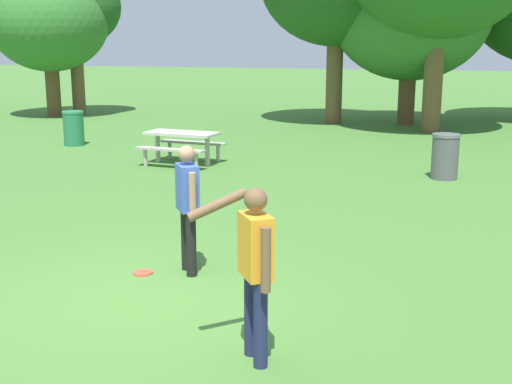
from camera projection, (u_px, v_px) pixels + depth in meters
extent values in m
plane|color=#447530|center=(138.00, 298.00, 7.73)|extent=(120.00, 120.00, 0.00)
cylinder|color=#1E234C|center=(261.00, 325.00, 6.02)|extent=(0.13, 0.13, 0.82)
cylinder|color=#1E234C|center=(251.00, 314.00, 6.26)|extent=(0.13, 0.13, 0.82)
cube|color=orange|center=(256.00, 246.00, 5.98)|extent=(0.40, 0.44, 0.58)
sphere|color=brown|center=(256.00, 200.00, 5.89)|extent=(0.21, 0.21, 0.21)
cylinder|color=brown|center=(266.00, 260.00, 5.75)|extent=(0.09, 0.09, 0.58)
cylinder|color=brown|center=(218.00, 205.00, 6.06)|extent=(0.52, 0.41, 0.28)
cylinder|color=black|center=(186.00, 239.00, 8.60)|extent=(0.13, 0.13, 0.82)
cylinder|color=black|center=(191.00, 245.00, 8.36)|extent=(0.13, 0.13, 0.82)
cube|color=#3856B7|center=(187.00, 188.00, 8.32)|extent=(0.40, 0.44, 0.58)
sphere|color=#9E7051|center=(187.00, 154.00, 8.23)|extent=(0.21, 0.21, 0.21)
cylinder|color=#9E7051|center=(183.00, 187.00, 8.57)|extent=(0.09, 0.09, 0.58)
cylinder|color=#9E7051|center=(193.00, 196.00, 8.09)|extent=(0.09, 0.09, 0.58)
cylinder|color=#E04733|center=(143.00, 273.00, 8.52)|extent=(0.25, 0.25, 0.03)
cube|color=#B2ADA3|center=(182.00, 133.00, 15.79)|extent=(1.76, 0.92, 0.06)
cube|color=#A49F96|center=(170.00, 150.00, 15.33)|extent=(1.72, 0.42, 0.05)
cube|color=#A49F96|center=(193.00, 142.00, 16.38)|extent=(1.72, 0.42, 0.05)
cylinder|color=#A49F96|center=(158.00, 148.00, 16.11)|extent=(0.11, 0.11, 0.71)
cylinder|color=#A49F96|center=(145.00, 158.00, 15.62)|extent=(0.09, 0.09, 0.41)
cylinder|color=#A49F96|center=(170.00, 150.00, 16.67)|extent=(0.09, 0.09, 0.41)
cylinder|color=#A49F96|center=(207.00, 151.00, 15.63)|extent=(0.11, 0.11, 0.71)
cylinder|color=#A49F96|center=(196.00, 162.00, 15.14)|extent=(0.09, 0.09, 0.41)
cylinder|color=#A49F96|center=(218.00, 154.00, 16.19)|extent=(0.09, 0.09, 0.41)
cylinder|color=#515156|center=(445.00, 158.00, 14.21)|extent=(0.56, 0.56, 0.90)
cylinder|color=slate|center=(446.00, 135.00, 14.10)|extent=(0.59, 0.59, 0.06)
cylinder|color=#237047|center=(74.00, 129.00, 18.67)|extent=(0.56, 0.56, 0.90)
cylinder|color=#2E8657|center=(73.00, 112.00, 18.57)|extent=(0.59, 0.59, 0.06)
cylinder|color=brown|center=(53.00, 85.00, 25.56)|extent=(0.54, 0.54, 2.36)
ellipsoid|color=#33702D|center=(48.00, 20.00, 25.02)|extent=(4.45, 4.45, 3.78)
cylinder|color=brown|center=(77.00, 74.00, 26.09)|extent=(0.50, 0.50, 3.13)
ellipsoid|color=#21511E|center=(74.00, 6.00, 25.52)|extent=(3.57, 3.57, 3.04)
cylinder|color=brown|center=(334.00, 74.00, 23.34)|extent=(0.57, 0.57, 3.43)
cylinder|color=brown|center=(407.00, 91.00, 23.11)|extent=(0.58, 0.58, 2.32)
ellipsoid|color=#33702D|center=(411.00, 11.00, 22.52)|extent=(5.40, 5.40, 4.59)
cylinder|color=brown|center=(434.00, 73.00, 21.00)|extent=(0.59, 0.59, 3.75)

